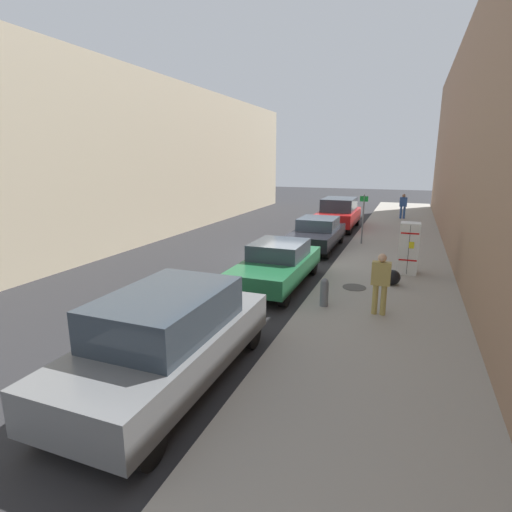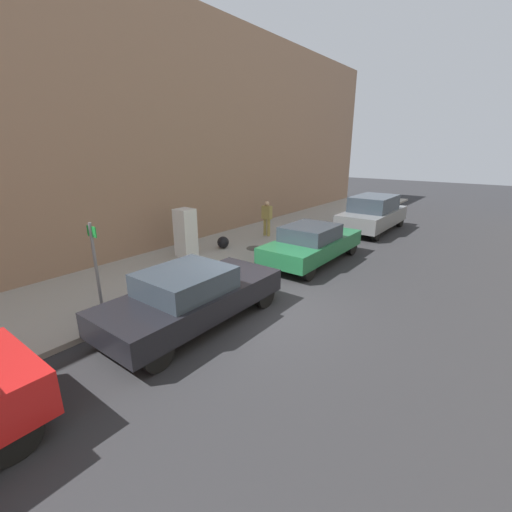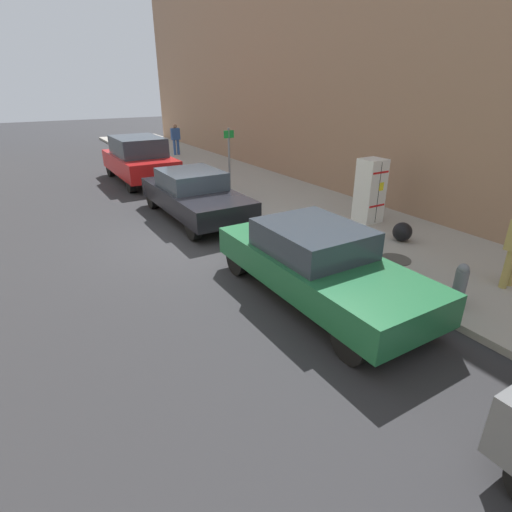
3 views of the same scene
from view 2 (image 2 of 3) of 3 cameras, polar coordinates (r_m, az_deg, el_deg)
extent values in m
plane|color=#28282B|center=(8.88, 0.54, -8.80)|extent=(80.00, 80.00, 0.00)
cube|color=#9E998E|center=(11.57, -15.83, -2.69)|extent=(4.07, 44.00, 0.13)
cube|color=#937056|center=(13.43, -25.67, 18.80)|extent=(1.85, 39.60, 9.21)
cube|color=white|center=(12.70, -11.66, 3.83)|extent=(0.63, 0.61, 1.74)
cube|color=black|center=(12.90, -10.63, 4.10)|extent=(0.01, 0.01, 1.65)
cube|color=yellow|center=(12.92, -10.91, 4.89)|extent=(0.16, 0.01, 0.22)
cube|color=red|center=(12.78, -10.77, 6.53)|extent=(0.57, 0.01, 0.05)
cube|color=red|center=(12.98, -10.54, 2.61)|extent=(0.57, 0.01, 0.05)
cylinder|color=#47443F|center=(13.55, -0.13, 1.30)|extent=(0.70, 0.70, 0.02)
cylinder|color=slate|center=(8.62, -25.02, -2.30)|extent=(0.07, 0.07, 2.25)
cube|color=#198C33|center=(8.39, -25.72, 3.70)|extent=(0.36, 0.02, 0.24)
cylinder|color=slate|center=(14.66, 6.03, 3.73)|extent=(0.22, 0.22, 0.64)
sphere|color=slate|center=(14.58, 6.08, 5.03)|extent=(0.20, 0.20, 0.20)
sphere|color=black|center=(13.62, -5.51, 2.29)|extent=(0.47, 0.47, 0.47)
cylinder|color=#A8934C|center=(15.53, 1.49, 4.86)|extent=(0.14, 0.14, 0.77)
cylinder|color=#A8934C|center=(15.41, 2.11, 4.76)|extent=(0.14, 0.14, 0.77)
cube|color=#A8934C|center=(15.33, 1.82, 7.28)|extent=(0.45, 0.22, 0.58)
sphere|color=tan|center=(15.26, 1.84, 8.74)|extent=(0.21, 0.21, 0.21)
cylinder|color=black|center=(5.97, -35.61, -23.20)|extent=(0.22, 0.73, 0.73)
cube|color=black|center=(8.10, -10.26, -7.09)|extent=(1.82, 4.50, 0.55)
cube|color=#2D3842|center=(7.76, -11.69, -4.10)|extent=(1.60, 1.89, 0.50)
cylinder|color=black|center=(9.79, -6.09, -4.19)|extent=(0.22, 0.66, 0.66)
cylinder|color=black|center=(8.87, 1.33, -6.51)|extent=(0.22, 0.66, 0.66)
cylinder|color=black|center=(7.96, -23.12, -11.01)|extent=(0.22, 0.66, 0.66)
cylinder|color=black|center=(6.79, -16.22, -15.46)|extent=(0.22, 0.66, 0.66)
cube|color=#1E6038|center=(12.40, 9.44, 1.72)|extent=(1.80, 4.53, 0.55)
cube|color=#2D3842|center=(12.07, 9.06, 3.89)|extent=(1.58, 1.90, 0.50)
cylinder|color=black|center=(14.26, 9.90, 2.65)|extent=(0.22, 0.66, 0.66)
cylinder|color=black|center=(13.64, 15.61, 1.57)|extent=(0.22, 0.66, 0.66)
cylinder|color=black|center=(11.48, 1.98, -0.77)|extent=(0.22, 0.66, 0.66)
cylinder|color=black|center=(10.72, 8.69, -2.34)|extent=(0.22, 0.66, 0.66)
cube|color=slate|center=(17.87, 18.85, 6.12)|extent=(1.94, 4.78, 0.70)
cube|color=#2D3842|center=(17.75, 19.07, 8.33)|extent=(1.71, 2.63, 0.70)
cylinder|color=black|center=(19.89, 18.21, 6.25)|extent=(0.22, 0.65, 0.65)
cylinder|color=black|center=(19.41, 22.87, 5.48)|extent=(0.22, 0.65, 0.65)
cylinder|color=black|center=(16.56, 13.90, 4.46)|extent=(0.22, 0.65, 0.65)
cylinder|color=black|center=(15.99, 19.39, 3.51)|extent=(0.22, 0.65, 0.65)
camera|label=1|loc=(24.01, 15.35, 17.01)|focal=28.00mm
camera|label=3|loc=(15.65, 34.35, 13.87)|focal=28.00mm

